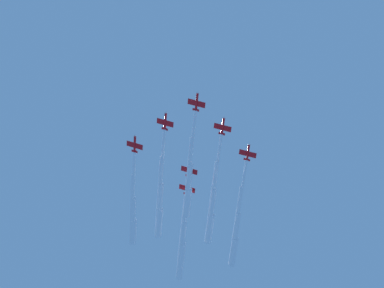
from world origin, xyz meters
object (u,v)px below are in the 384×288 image
Objects in this scene: jet_starboard_mid at (133,211)px; jet_port_mid at (236,229)px; jet_lead at (189,179)px; jet_port_outer at (183,234)px; jet_port_inner at (212,205)px; jet_starboard_inner at (160,199)px; jet_starboard_outer at (181,248)px.

jet_port_mid is at bearing 64.17° from jet_starboard_mid.
jet_port_outer reaches higher than jet_lead.
jet_lead is at bearing -33.47° from jet_port_outer.
jet_port_inner is at bearing 0.74° from jet_port_outer.
jet_starboard_inner reaches higher than jet_port_mid.
jet_starboard_outer reaches higher than jet_starboard_mid.
jet_port_inner is at bearing 106.23° from jet_lead.
jet_starboard_outer is at bearing 146.61° from jet_lead.
jet_lead is 34.54m from jet_port_outer.
jet_port_mid is at bearing 102.90° from jet_lead.
jet_port_inner is (-5.63, 19.34, 1.89)m from jet_lead.
jet_lead is 0.92× the size of jet_port_mid.
jet_starboard_mid is at bearing -96.28° from jet_port_outer.
jet_starboard_outer is (-18.86, 28.31, 0.88)m from jet_starboard_inner.
jet_starboard_outer is at bearing 99.64° from jet_starboard_mid.
jet_port_mid is (-3.06, 18.61, -1.43)m from jet_port_inner.
jet_starboard_inner is at bearing -120.98° from jet_port_inner.
jet_lead is 1.03× the size of jet_port_outer.
jet_port_mid is 32.13m from jet_starboard_outer.
jet_starboard_mid is at bearing -162.23° from jet_lead.
jet_port_mid is (10.49, 41.19, -1.46)m from jet_starboard_inner.
jet_starboard_inner is at bearing 28.70° from jet_starboard_mid.
jet_starboard_mid is (-23.34, -48.22, -0.75)m from jet_port_mid.
jet_starboard_outer is (-29.35, -12.88, 2.34)m from jet_port_mid.
jet_port_inner is 18.92m from jet_port_mid.
jet_port_inner is at bearing -80.65° from jet_port_mid.
jet_port_inner is at bearing 48.28° from jet_starboard_mid.
jet_port_inner is 39.73m from jet_starboard_mid.
jet_port_outer is at bearing 146.53° from jet_lead.
jet_lead reaches higher than jet_starboard_mid.
jet_lead is 1.07× the size of jet_starboard_mid.
jet_lead is at bearing 9.57° from jet_starboard_inner.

